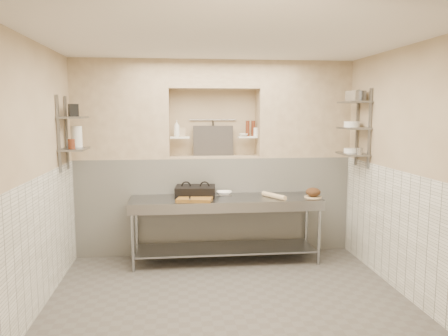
{
  "coord_description": "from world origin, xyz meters",
  "views": [
    {
      "loc": [
        -0.56,
        -4.65,
        2.07
      ],
      "look_at": [
        0.06,
        0.9,
        1.35
      ],
      "focal_mm": 35.0,
      "sensor_mm": 36.0,
      "label": 1
    }
  ],
  "objects": [
    {
      "name": "bottle_soap",
      "position": [
        -0.54,
        1.72,
        1.83
      ],
      "size": [
        0.1,
        0.1,
        0.24
      ],
      "primitive_type": "imported",
      "rotation": [
        0.0,
        0.0,
        -0.14
      ],
      "color": "white",
      "rests_on": "alcove_shelf_left"
    },
    {
      "name": "hanging_steel",
      "position": [
        0.0,
        1.9,
        1.78
      ],
      "size": [
        0.02,
        0.02,
        0.3
      ],
      "primitive_type": "cylinder",
      "color": "black",
      "rests_on": "utensil_rail"
    },
    {
      "name": "bread_loaf",
      "position": [
        1.31,
        1.08,
        0.97
      ],
      "size": [
        0.2,
        0.2,
        0.12
      ],
      "primitive_type": "ellipsoid",
      "color": "#4C2D19",
      "rests_on": "bread_board"
    },
    {
      "name": "shelf_rail_right_a",
      "position": [
        1.98,
        1.25,
        1.85
      ],
      "size": [
        0.03,
        0.03,
        1.05
      ],
      "primitive_type": "cube",
      "color": "slate",
      "rests_on": "wall_right"
    },
    {
      "name": "knife_blade",
      "position": [
        0.06,
        1.11,
        0.95
      ],
      "size": [
        0.26,
        0.08,
        0.01
      ],
      "primitive_type": "cube",
      "rotation": [
        0.0,
        0.0,
        -0.19
      ],
      "color": "gray",
      "rests_on": "cutting_board"
    },
    {
      "name": "wall_shelf_right_lower",
      "position": [
        1.84,
        1.05,
        1.5
      ],
      "size": [
        0.3,
        0.5,
        0.02
      ],
      "primitive_type": "cube",
      "color": "slate",
      "rests_on": "wall_right"
    },
    {
      "name": "splash_panel",
      "position": [
        0.0,
        1.85,
        1.64
      ],
      "size": [
        0.6,
        0.08,
        0.45
      ],
      "primitive_type": "cube",
      "rotation": [
        -0.14,
        0.0,
        0.0
      ],
      "color": "#383330",
      "rests_on": "alcove_sill"
    },
    {
      "name": "tongs",
      "position": [
        -0.39,
        0.97,
        0.96
      ],
      "size": [
        0.03,
        0.23,
        0.02
      ],
      "primitive_type": "cylinder",
      "rotation": [
        1.57,
        0.0,
        -0.04
      ],
      "color": "gray",
      "rests_on": "cutting_board"
    },
    {
      "name": "shelf_rail_left_a",
      "position": [
        -1.98,
        1.25,
        1.8
      ],
      "size": [
        0.03,
        0.03,
        0.95
      ],
      "primitive_type": "cube",
      "color": "slate",
      "rests_on": "wall_left"
    },
    {
      "name": "condiment_a",
      "position": [
        0.59,
        1.77,
        1.83
      ],
      "size": [
        0.06,
        0.06,
        0.23
      ],
      "primitive_type": "cylinder",
      "color": "#552515",
      "rests_on": "alcove_shelf_right"
    },
    {
      "name": "backwall_lower",
      "position": [
        0.0,
        1.75,
        0.7
      ],
      "size": [
        4.0,
        0.4,
        1.4
      ],
      "primitive_type": "cube",
      "color": "white",
      "rests_on": "floor"
    },
    {
      "name": "bread_board",
      "position": [
        1.31,
        1.08,
        0.91
      ],
      "size": [
        0.24,
        0.24,
        0.01
      ],
      "primitive_type": "cylinder",
      "color": "tan",
      "rests_on": "prep_table"
    },
    {
      "name": "cutting_board",
      "position": [
        -0.32,
        1.04,
        0.92
      ],
      "size": [
        0.51,
        0.41,
        0.04
      ],
      "primitive_type": "cube",
      "rotation": [
        0.0,
        0.0,
        -0.22
      ],
      "color": "brown",
      "rests_on": "prep_table"
    },
    {
      "name": "condiment_c",
      "position": [
        0.62,
        1.76,
        1.78
      ],
      "size": [
        0.07,
        0.07,
        0.13
      ],
      "primitive_type": "cylinder",
      "color": "white",
      "rests_on": "alcove_shelf_right"
    },
    {
      "name": "wainscot_left",
      "position": [
        -1.99,
        0.0,
        0.7
      ],
      "size": [
        0.02,
        3.9,
        1.4
      ],
      "primitive_type": "cube",
      "color": "white",
      "rests_on": "floor"
    },
    {
      "name": "wall_shelf_left_lower",
      "position": [
        -1.84,
        1.05,
        1.6
      ],
      "size": [
        0.3,
        0.5,
        0.02
      ],
      "primitive_type": "cube",
      "color": "slate",
      "rests_on": "wall_left"
    },
    {
      "name": "ceiling",
      "position": [
        0.0,
        0.0,
        2.85
      ],
      "size": [
        4.0,
        3.9,
        0.1
      ],
      "primitive_type": "cube",
      "color": "silver",
      "rests_on": "ground"
    },
    {
      "name": "backwall_pillar_right",
      "position": [
        1.33,
        1.75,
        2.1
      ],
      "size": [
        1.35,
        0.4,
        1.4
      ],
      "primitive_type": "cube",
      "color": "tan",
      "rests_on": "backwall_lower"
    },
    {
      "name": "wall_right",
      "position": [
        2.05,
        0.0,
        1.4
      ],
      "size": [
        0.1,
        3.9,
        2.8
      ],
      "primitive_type": "cube",
      "color": "tan",
      "rests_on": "ground"
    },
    {
      "name": "backwall_header",
      "position": [
        0.0,
        1.75,
        2.6
      ],
      "size": [
        1.3,
        0.4,
        0.4
      ],
      "primitive_type": "cube",
      "color": "tan",
      "rests_on": "backwall_lower"
    },
    {
      "name": "bowl_alcove",
      "position": [
        0.43,
        1.71,
        1.73
      ],
      "size": [
        0.17,
        0.17,
        0.04
      ],
      "primitive_type": "imported",
      "rotation": [
        0.0,
        0.0,
        0.29
      ],
      "color": "white",
      "rests_on": "alcove_shelf_right"
    },
    {
      "name": "floor",
      "position": [
        0.0,
        0.0,
        -0.05
      ],
      "size": [
        4.0,
        3.9,
        0.1
      ],
      "primitive_type": "cube",
      "color": "#504B47",
      "rests_on": "ground"
    },
    {
      "name": "canister_right",
      "position": [
        1.84,
        0.83,
        1.56
      ],
      "size": [
        0.09,
        0.09,
        0.09
      ],
      "primitive_type": "cylinder",
      "color": "gray",
      "rests_on": "wall_shelf_right_lower"
    },
    {
      "name": "bowl_right_mid",
      "position": [
        1.84,
        1.12,
        1.9
      ],
      "size": [
        0.21,
        0.21,
        0.08
      ],
      "primitive_type": "cylinder",
      "color": "white",
      "rests_on": "wall_shelf_right_mid"
    },
    {
      "name": "jar_left",
      "position": [
        -1.84,
        0.9,
        1.68
      ],
      "size": [
        0.08,
        0.08,
        0.13
      ],
      "primitive_type": "cylinder",
      "color": "#552515",
      "rests_on": "wall_shelf_left_lower"
    },
    {
      "name": "wall_shelf_left_upper",
      "position": [
        -1.84,
        1.05,
        2.0
      ],
      "size": [
        0.3,
        0.5,
        0.03
      ],
      "primitive_type": "cube",
      "color": "slate",
      "rests_on": "wall_left"
    },
    {
      "name": "prep_table",
      "position": [
        0.11,
        1.18,
        0.64
      ],
      "size": [
        2.6,
        0.7,
        0.9
      ],
      "color": "gray",
      "rests_on": "floor"
    },
    {
      "name": "condiment_b",
      "position": [
        0.5,
        1.73,
        1.83
      ],
      "size": [
        0.06,
        0.06,
        0.23
      ],
      "primitive_type": "cylinder",
      "color": "#552515",
      "rests_on": "alcove_shelf_right"
    },
    {
      "name": "jar_alcove",
      "position": [
        -0.46,
        1.74,
        1.78
      ],
      "size": [
        0.08,
        0.08,
        0.13
      ],
      "primitive_type": "cube",
      "color": "tan",
      "rests_on": "alcove_shelf_left"
    },
    {
      "name": "box_left_upper",
      "position": [
        -1.84,
        1.08,
        2.09
      ],
      "size": [
        0.15,
        0.15,
        0.16
      ],
      "primitive_type": "cube",
      "rotation": [
        0.0,
        0.0,
        0.41
      ],
      "color": "black",
      "rests_on": "wall_shelf_left_upper"
    },
    {
      "name": "wainscot_right",
      "position": [
        1.99,
        0.0,
        0.7
      ],
      "size": [
        0.02,
        3.9,
        1.4
      ],
      "primitive_type": "cube",
      "color": "white",
      "rests_on": "floor"
    },
    {
      "name": "utensil_rail",
      "position": [
        0.0,
        1.92,
        1.95
      ],
      "size": [
        0.7,
        0.02,
        0.02
      ],
      "primitive_type": "cylinder",
      "rotation": [
        0.0,
        1.57,
        0.0
      ],
      "color": "gray",
      "rests_on": "wall_back"
    },
    {
      "name": "wall_left",
      "position": [
        -2.05,
        0.0,
        1.4
      ],
      "size": [
        0.1,
        3.9,
        2.8
      ],
      "primitive_type": "cube",
      "color": "tan",
      "rests_on": "ground"
    },
    {
      "name": "alcove_shelf_left",
      "position": [
        -0.5,
        1.75,
        1.7
      ],
      "size": [
        0.28,
        0.16,
        0.02
      ],
      "primitive_type": "cube",
      "color": "white",
      "rests_on": "backwall_lower"
    },
    {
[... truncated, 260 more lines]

